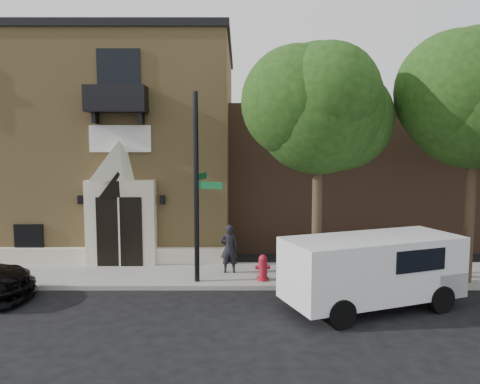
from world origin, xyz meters
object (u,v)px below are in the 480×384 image
object	(u,v)px
street_sign	(197,188)
pedestrian_near	(229,249)
fire_hydrant	(263,268)
cargo_van	(378,268)
dumpster	(313,261)

from	to	relation	value
street_sign	pedestrian_near	distance (m)	2.71
street_sign	fire_hydrant	distance (m)	3.47
cargo_van	fire_hydrant	distance (m)	3.93
fire_hydrant	dumpster	world-z (taller)	dumpster
cargo_van	fire_hydrant	size ratio (longest dim) A/B	6.25
fire_hydrant	pedestrian_near	world-z (taller)	pedestrian_near
street_sign	dumpster	world-z (taller)	street_sign
street_sign	dumpster	bearing A→B (deg)	22.34
street_sign	pedestrian_near	world-z (taller)	street_sign
fire_hydrant	dumpster	size ratio (longest dim) A/B	0.45
street_sign	dumpster	size ratio (longest dim) A/B	3.23
fire_hydrant	pedestrian_near	bearing A→B (deg)	140.47
street_sign	fire_hydrant	size ratio (longest dim) A/B	7.13
street_sign	pedestrian_near	xyz separation A→B (m)	(1.02, 1.05, -2.28)
cargo_van	dumpster	distance (m)	2.90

